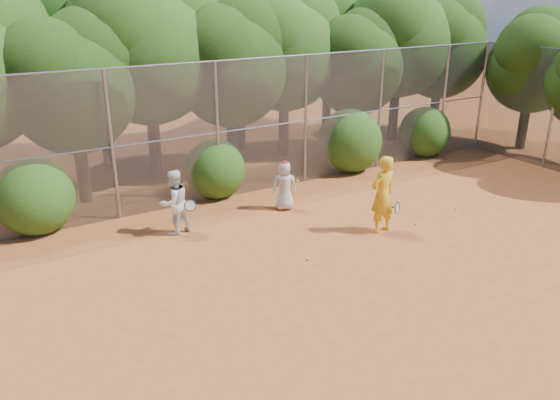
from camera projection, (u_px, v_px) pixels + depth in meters
ground at (377, 274)px, 11.96m from camera, size 80.00×80.00×0.00m
fence_back at (245, 127)px, 15.98m from camera, size 20.05×0.09×4.03m
fence_side at (553, 109)px, 18.37m from camera, size 0.09×6.09×4.03m
tree_2 at (72, 77)px, 14.84m from camera, size 3.99×3.47×5.47m
tree_3 at (147, 40)px, 16.55m from camera, size 4.89×4.26×6.70m
tree_4 at (231, 58)px, 17.48m from camera, size 4.19×3.64×5.73m
tree_5 at (285, 43)px, 19.20m from camera, size 4.51×3.92×6.17m
tree_6 at (358, 59)px, 19.79m from camera, size 3.86×3.36×5.29m
tree_7 at (400, 32)px, 21.17m from camera, size 4.77×4.14×6.53m
tree_8 at (442, 42)px, 22.04m from camera, size 4.25×3.70×5.82m
tree_10 at (96, 29)px, 17.76m from camera, size 5.15×4.48×7.06m
tree_11 at (239, 38)px, 19.97m from camera, size 4.64×4.03×6.35m
tree_12 at (330, 23)px, 22.47m from camera, size 5.02×4.37×6.88m
tree_13 at (534, 57)px, 20.18m from camera, size 3.86×3.36×5.29m
bush_0 at (34, 193)px, 13.81m from camera, size 2.00×2.00×2.00m
bush_1 at (215, 167)px, 16.22m from camera, size 1.80×1.80×1.80m
bush_2 at (350, 138)px, 18.52m from camera, size 2.20×2.20×2.20m
bush_3 at (425, 130)px, 20.23m from camera, size 1.90×1.90×1.90m
player_yellow at (382, 195)px, 13.69m from camera, size 0.88×0.56×2.02m
player_teen at (285, 185)px, 15.23m from camera, size 0.81×0.72×1.43m
player_white at (174, 202)px, 13.66m from camera, size 0.95×0.82×1.68m
ball_0 at (374, 230)px, 14.03m from camera, size 0.07×0.07×0.07m
ball_1 at (456, 209)px, 15.37m from camera, size 0.07×0.07×0.07m
ball_2 at (416, 223)px, 14.45m from camera, size 0.07×0.07×0.07m
ball_3 at (308, 259)px, 12.54m from camera, size 0.07×0.07×0.07m
ball_4 at (377, 185)px, 17.26m from camera, size 0.07×0.07×0.07m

